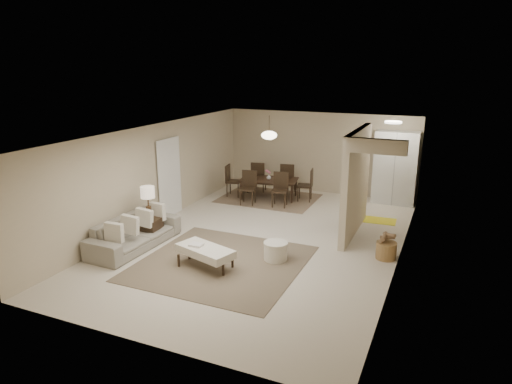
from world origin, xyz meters
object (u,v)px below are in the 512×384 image
at_px(ottoman_bench, 205,251).
at_px(dining_table, 269,189).
at_px(sofa, 134,233).
at_px(wicker_basket, 386,250).
at_px(round_pouf, 276,251).
at_px(side_table, 150,229).
at_px(pantry_cabinet, 395,168).

relative_size(ottoman_bench, dining_table, 0.78).
relative_size(sofa, wicker_basket, 5.41).
relative_size(round_pouf, wicker_basket, 1.18).
distance_m(sofa, round_pouf, 3.17).
distance_m(wicker_basket, dining_table, 5.00).
distance_m(side_table, dining_table, 4.39).
bearing_deg(ottoman_bench, sofa, -171.46).
bearing_deg(pantry_cabinet, round_pouf, -108.17).
height_order(round_pouf, dining_table, dining_table).
bearing_deg(round_pouf, wicker_basket, 25.36).
bearing_deg(ottoman_bench, dining_table, 114.77).
bearing_deg(ottoman_bench, wicker_basket, 47.36).
distance_m(side_table, round_pouf, 3.07).
bearing_deg(dining_table, sofa, -115.68).
bearing_deg(ottoman_bench, side_table, 174.72).
bearing_deg(pantry_cabinet, ottoman_bench, -115.22).
distance_m(pantry_cabinet, sofa, 7.51).
bearing_deg(pantry_cabinet, wicker_basket, -84.49).
bearing_deg(pantry_cabinet, dining_table, -163.61).
bearing_deg(sofa, ottoman_bench, -97.12).
bearing_deg(side_table, ottoman_bench, -22.52).
bearing_deg(dining_table, ottoman_bench, -92.69).
xyz_separation_m(sofa, round_pouf, (3.11, 0.59, -0.14)).
bearing_deg(round_pouf, pantry_cabinet, 71.83).
distance_m(sofa, ottoman_bench, 1.98).
bearing_deg(wicker_basket, round_pouf, -154.64).
relative_size(ottoman_bench, wicker_basket, 3.10).
xyz_separation_m(pantry_cabinet, round_pouf, (-1.69, -5.14, -0.86)).
bearing_deg(dining_table, wicker_basket, -48.88).
height_order(ottoman_bench, wicker_basket, ottoman_bench).
distance_m(side_table, wicker_basket, 5.26).
height_order(pantry_cabinet, sofa, pantry_cabinet).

